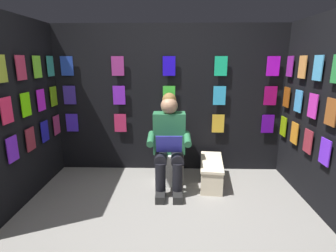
% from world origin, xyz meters
% --- Properties ---
extents(ground_plane, '(30.00, 30.00, 0.00)m').
position_xyz_m(ground_plane, '(0.00, 0.00, 0.00)').
color(ground_plane, gray).
extents(display_wall_back, '(3.29, 0.14, 2.06)m').
position_xyz_m(display_wall_back, '(0.00, -1.76, 1.03)').
color(display_wall_back, black).
rests_on(display_wall_back, ground).
extents(display_wall_left, '(0.14, 1.71, 2.06)m').
position_xyz_m(display_wall_left, '(-1.64, -0.85, 1.03)').
color(display_wall_left, black).
rests_on(display_wall_left, ground).
extents(display_wall_right, '(0.14, 1.71, 2.06)m').
position_xyz_m(display_wall_right, '(1.64, -0.85, 1.03)').
color(display_wall_right, black).
rests_on(display_wall_right, ground).
extents(toilet, '(0.41, 0.56, 0.77)m').
position_xyz_m(toilet, '(-0.01, -1.35, 0.33)').
color(toilet, white).
rests_on(toilet, ground).
extents(person_reading, '(0.53, 0.69, 1.19)m').
position_xyz_m(person_reading, '(-0.01, -1.13, 0.60)').
color(person_reading, '#286B42').
rests_on(person_reading, ground).
extents(comic_longbox_near, '(0.35, 0.75, 0.31)m').
position_xyz_m(comic_longbox_near, '(-0.56, -1.23, 0.16)').
color(comic_longbox_near, beige).
rests_on(comic_longbox_near, ground).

